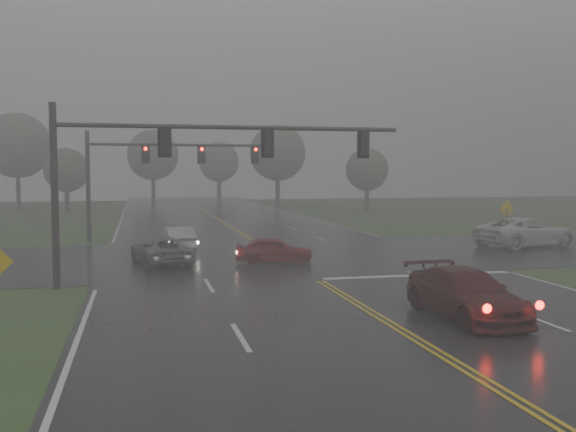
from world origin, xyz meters
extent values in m
plane|color=#2D421C|center=(0.00, 0.00, 0.00)|extent=(180.00, 180.00, 0.00)
cube|color=black|center=(0.00, 20.00, 0.00)|extent=(18.00, 160.00, 0.02)
cube|color=black|center=(0.00, 22.00, 0.00)|extent=(120.00, 14.00, 0.02)
cube|color=silver|center=(4.50, 14.40, 0.00)|extent=(8.50, 0.50, 0.01)
imported|color=#3C0B0B|center=(2.50, 6.69, 0.00)|extent=(2.25, 5.17, 1.48)
imported|color=maroon|center=(-0.77, 19.41, 0.00)|extent=(3.96, 2.22, 1.27)
imported|color=#A7A9AF|center=(-5.02, 25.20, 0.00)|extent=(1.79, 4.29, 1.38)
imported|color=#56585D|center=(-6.15, 20.35, 0.00)|extent=(3.07, 5.05, 1.31)
imported|color=silver|center=(15.13, 22.69, 0.00)|extent=(6.72, 4.17, 1.74)
cylinder|color=black|center=(-10.20, 14.70, 3.52)|extent=(0.27, 0.27, 7.04)
cylinder|color=black|center=(-10.20, 14.70, 6.26)|extent=(0.18, 0.18, 0.78)
cylinder|color=black|center=(-3.36, 14.70, 6.21)|extent=(13.68, 0.18, 0.18)
cube|color=black|center=(-6.10, 14.70, 5.62)|extent=(0.33, 0.27, 1.03)
cube|color=black|center=(-6.10, 14.85, 5.62)|extent=(0.54, 0.03, 1.22)
cube|color=black|center=(-1.99, 14.70, 5.62)|extent=(0.33, 0.27, 1.03)
cube|color=black|center=(-1.99, 14.85, 5.62)|extent=(0.54, 0.03, 1.22)
cube|color=black|center=(2.11, 14.70, 5.62)|extent=(0.33, 0.27, 1.03)
cube|color=black|center=(2.11, 14.85, 5.62)|extent=(0.54, 0.03, 1.22)
cylinder|color=black|center=(-10.20, 31.00, 3.49)|extent=(0.27, 0.27, 6.98)
cylinder|color=black|center=(-10.20, 31.00, 6.20)|extent=(0.17, 0.17, 0.78)
cylinder|color=black|center=(-4.30, 31.00, 6.15)|extent=(11.79, 0.17, 0.17)
cube|color=black|center=(-6.66, 31.00, 5.57)|extent=(0.33, 0.27, 1.02)
cube|color=black|center=(-6.66, 31.15, 5.57)|extent=(0.53, 0.03, 1.21)
cylinder|color=#FF0C05|center=(-6.66, 30.84, 5.89)|extent=(0.21, 0.06, 0.21)
cube|color=black|center=(-3.12, 31.00, 5.57)|extent=(0.33, 0.27, 1.02)
cube|color=black|center=(-3.12, 31.15, 5.57)|extent=(0.53, 0.03, 1.21)
cylinder|color=#FF0C05|center=(-3.12, 30.84, 5.89)|extent=(0.21, 0.06, 0.21)
cube|color=black|center=(0.41, 31.00, 5.57)|extent=(0.33, 0.27, 1.02)
cube|color=black|center=(0.41, 31.15, 5.57)|extent=(0.53, 0.03, 1.21)
cylinder|color=#FF0C05|center=(0.41, 30.84, 5.89)|extent=(0.21, 0.06, 0.21)
cylinder|color=black|center=(14.57, 23.88, 1.10)|extent=(0.07, 0.07, 2.20)
cube|color=#C39B0B|center=(14.57, 23.91, 2.20)|extent=(1.13, 0.32, 1.15)
cylinder|color=#30271F|center=(-14.70, 61.81, 1.34)|extent=(0.51, 0.51, 2.67)
sphere|color=#374C32|center=(-14.70, 61.81, 4.60)|extent=(4.75, 4.75, 4.75)
cylinder|color=#30271F|center=(9.71, 67.30, 1.96)|extent=(0.58, 0.58, 3.92)
sphere|color=#374C32|center=(9.71, 67.30, 6.74)|extent=(6.96, 6.96, 6.96)
cylinder|color=#30271F|center=(-5.23, 78.68, 1.94)|extent=(0.55, 0.55, 3.87)
sphere|color=#374C32|center=(-5.23, 78.68, 6.67)|extent=(6.89, 6.89, 6.89)
cylinder|color=#30271F|center=(17.97, 57.70, 1.35)|extent=(0.52, 0.52, 2.71)
sphere|color=#374C32|center=(17.97, 57.70, 4.66)|extent=(4.81, 4.81, 4.81)
cylinder|color=#30271F|center=(-21.10, 70.61, 2.18)|extent=(0.52, 0.52, 4.36)
sphere|color=#374C32|center=(-21.10, 70.61, 7.51)|extent=(7.76, 7.76, 7.76)
cylinder|color=#30271F|center=(4.79, 86.88, 1.71)|extent=(0.62, 0.62, 3.41)
sphere|color=#374C32|center=(4.79, 86.88, 5.88)|extent=(6.07, 6.07, 6.07)
camera|label=1|loc=(-7.08, -10.78, 4.47)|focal=40.00mm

